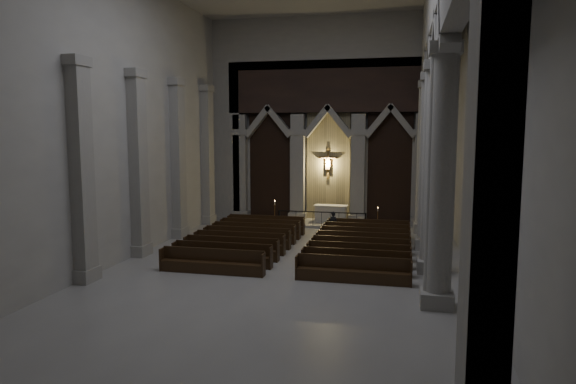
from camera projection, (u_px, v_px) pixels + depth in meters
The scene contains 11 objects.
room at pixel (283, 71), 18.70m from camera, with size 24.00×24.10×12.00m.
sanctuary_wall at pixel (328, 110), 29.99m from camera, with size 14.00×0.77×12.00m.
right_arcade at pixel (437, 65), 18.76m from camera, with size 1.00×24.00×12.00m.
left_pilasters at pixel (160, 164), 24.00m from camera, with size 0.60×13.00×8.03m.
sanctuary_step at pixel (325, 223), 29.87m from camera, with size 8.50×2.60×0.15m, color #9D9A92.
altar at pixel (331, 213), 29.90m from camera, with size 1.93×0.77×0.98m.
altar_rail at pixel (322, 217), 28.62m from camera, with size 4.96×0.09×0.97m.
candle_stand_left at pixel (275, 220), 29.18m from camera, with size 0.25×0.25×1.51m.
candle_stand_right at pixel (377, 223), 28.40m from camera, with size 0.21×0.21×1.24m.
pews at pixel (301, 246), 22.95m from camera, with size 9.58×8.37×0.93m.
worshipper at pixel (333, 224), 26.40m from camera, with size 0.48×0.31×1.31m, color black.
Camera 1 is at (4.37, -18.59, 5.47)m, focal length 32.00 mm.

